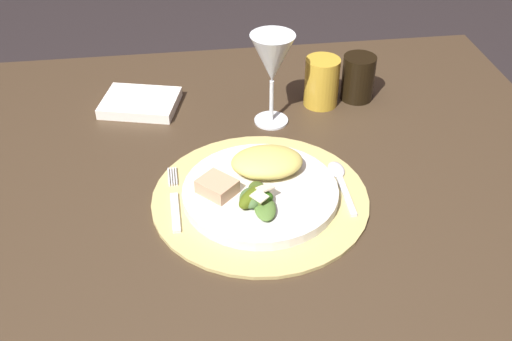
# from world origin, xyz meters

# --- Properties ---
(dining_table) EXTENTS (1.18, 0.99, 0.71)m
(dining_table) POSITION_xyz_m (0.00, 0.00, 0.59)
(dining_table) COLOR #3E2E1E
(dining_table) RESTS_ON ground
(placemat) EXTENTS (0.34, 0.34, 0.01)m
(placemat) POSITION_xyz_m (0.02, -0.04, 0.71)
(placemat) COLOR tan
(placemat) RESTS_ON dining_table
(dinner_plate) EXTENTS (0.24, 0.24, 0.02)m
(dinner_plate) POSITION_xyz_m (0.02, -0.04, 0.73)
(dinner_plate) COLOR silver
(dinner_plate) RESTS_ON placemat
(pasta_serving) EXTENTS (0.12, 0.09, 0.03)m
(pasta_serving) POSITION_xyz_m (0.04, -0.00, 0.75)
(pasta_serving) COLOR #D9C45E
(pasta_serving) RESTS_ON dinner_plate
(salad_greens) EXTENTS (0.06, 0.09, 0.03)m
(salad_greens) POSITION_xyz_m (0.01, -0.08, 0.74)
(salad_greens) COLOR #316717
(salad_greens) RESTS_ON dinner_plate
(bread_piece) EXTENTS (0.07, 0.07, 0.02)m
(bread_piece) POSITION_xyz_m (-0.05, -0.04, 0.75)
(bread_piece) COLOR tan
(bread_piece) RESTS_ON dinner_plate
(fork) EXTENTS (0.02, 0.16, 0.00)m
(fork) POSITION_xyz_m (-0.12, -0.04, 0.72)
(fork) COLOR silver
(fork) RESTS_ON placemat
(spoon) EXTENTS (0.03, 0.14, 0.01)m
(spoon) POSITION_xyz_m (0.15, -0.02, 0.72)
(spoon) COLOR silver
(spoon) RESTS_ON placemat
(napkin) EXTENTS (0.16, 0.14, 0.02)m
(napkin) POSITION_xyz_m (-0.17, 0.27, 0.72)
(napkin) COLOR white
(napkin) RESTS_ON dining_table
(wine_glass) EXTENTS (0.08, 0.08, 0.17)m
(wine_glass) POSITION_xyz_m (0.07, 0.18, 0.84)
(wine_glass) COLOR silver
(wine_glass) RESTS_ON dining_table
(amber_tumbler) EXTENTS (0.07, 0.07, 0.10)m
(amber_tumbler) POSITION_xyz_m (0.18, 0.23, 0.76)
(amber_tumbler) COLOR gold
(amber_tumbler) RESTS_ON dining_table
(dark_tumbler) EXTENTS (0.06, 0.06, 0.09)m
(dark_tumbler) POSITION_xyz_m (0.25, 0.24, 0.76)
(dark_tumbler) COLOR black
(dark_tumbler) RESTS_ON dining_table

